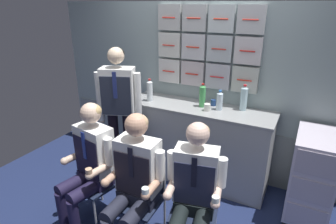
% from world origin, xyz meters
% --- Properties ---
extents(galley_bulkhead, '(4.20, 0.14, 2.15)m').
position_xyz_m(galley_bulkhead, '(0.01, 1.37, 1.09)').
color(galley_bulkhead, '#8CA0A1').
rests_on(galley_bulkhead, ground).
extents(galley_counter, '(1.78, 0.53, 0.98)m').
position_xyz_m(galley_counter, '(0.09, 1.09, 0.49)').
color(galley_counter, '#9B9D9E').
rests_on(galley_counter, ground).
extents(service_trolley, '(0.40, 0.65, 0.94)m').
position_xyz_m(service_trolley, '(1.39, 0.97, 0.50)').
color(service_trolley, black).
rests_on(service_trolley, ground).
extents(folding_chair_left, '(0.47, 0.47, 0.83)m').
position_xyz_m(folding_chair_left, '(-0.53, 0.04, 0.50)').
color(folding_chair_left, '#A8AAAF').
rests_on(folding_chair_left, ground).
extents(crew_member_left, '(0.52, 0.67, 1.28)m').
position_xyz_m(crew_member_left, '(-0.56, -0.11, 0.70)').
color(crew_member_left, black).
rests_on(crew_member_left, ground).
extents(folding_chair_center, '(0.42, 0.42, 0.83)m').
position_xyz_m(folding_chair_center, '(-0.01, -0.00, 0.50)').
color(folding_chair_center, '#A8AAAF').
rests_on(folding_chair_center, ground).
extents(crew_member_center, '(0.52, 0.64, 1.28)m').
position_xyz_m(crew_member_center, '(-0.01, -0.16, 0.71)').
color(crew_member_center, black).
rests_on(crew_member_center, ground).
extents(folding_chair_right, '(0.47, 0.48, 0.83)m').
position_xyz_m(folding_chair_right, '(0.48, 0.12, 0.50)').
color(folding_chair_right, '#A8AAAF').
rests_on(folding_chair_right, ground).
extents(crew_member_right, '(0.52, 0.67, 1.26)m').
position_xyz_m(crew_member_right, '(0.51, -0.04, 0.69)').
color(crew_member_right, black).
rests_on(crew_member_right, ground).
extents(crew_member_standing, '(0.50, 0.36, 1.69)m').
position_xyz_m(crew_member_standing, '(-0.72, 0.62, 1.01)').
color(crew_member_standing, black).
rests_on(crew_member_standing, ground).
extents(water_bottle_blue_cap, '(0.07, 0.07, 0.28)m').
position_xyz_m(water_bottle_blue_cap, '(0.12, 1.11, 1.11)').
color(water_bottle_blue_cap, '#46A155').
rests_on(water_bottle_blue_cap, galley_counter).
extents(water_bottle_short, '(0.08, 0.08, 0.30)m').
position_xyz_m(water_bottle_short, '(0.58, 1.22, 1.12)').
color(water_bottle_short, '#ACD0D9').
rests_on(water_bottle_short, galley_counter).
extents(sparkling_bottle_green, '(0.07, 0.07, 0.23)m').
position_xyz_m(sparkling_bottle_green, '(0.34, 1.11, 1.09)').
color(sparkling_bottle_green, silver).
rests_on(sparkling_bottle_green, galley_counter).
extents(water_bottle_clear, '(0.07, 0.07, 0.28)m').
position_xyz_m(water_bottle_clear, '(-0.54, 1.01, 1.11)').
color(water_bottle_clear, silver).
rests_on(water_bottle_clear, galley_counter).
extents(paper_cup_blue, '(0.06, 0.06, 0.07)m').
position_xyz_m(paper_cup_blue, '(0.23, 1.21, 1.02)').
color(paper_cup_blue, navy).
rests_on(paper_cup_blue, galley_counter).
extents(coffee_cup_spare, '(0.07, 0.07, 0.08)m').
position_xyz_m(coffee_cup_spare, '(0.22, 1.01, 1.02)').
color(coffee_cup_spare, silver).
rests_on(coffee_cup_spare, galley_counter).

